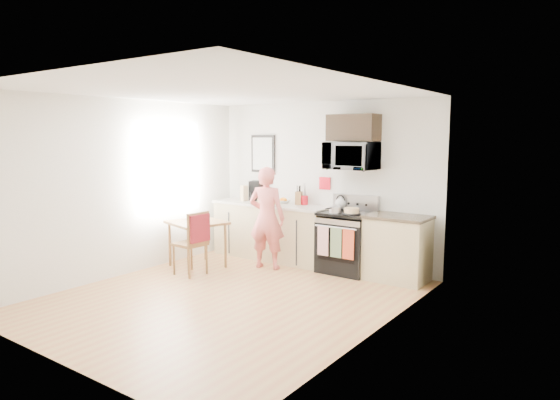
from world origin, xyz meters
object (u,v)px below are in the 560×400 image
Objects in this scene: dining_table at (197,227)px; cake at (351,211)px; person at (267,218)px; microwave at (351,156)px; chair at (196,235)px; range at (347,244)px.

cake is (2.20, 0.97, 0.32)m from dining_table.
microwave is at bearing -165.64° from person.
dining_table is 0.88× the size of chair.
dining_table is at bearing -156.23° from cake.
range reaches higher than chair.
person is 1.90× the size of dining_table.
microwave is (-0.00, 0.10, 1.32)m from range.
chair is 2.31m from cake.
range is 1.38× the size of dining_table.
range is at bearing 136.26° from cake.
chair is (-1.69, -1.60, -1.14)m from microwave.
cake is (0.14, -0.24, -0.79)m from microwave.
microwave is at bearing 120.59° from cake.
cake is at bearing -43.74° from range.
chair is at bearing -46.57° from dining_table.
dining_table is (-2.06, -1.21, -1.12)m from microwave.
cake is (0.14, -0.14, 0.53)m from range.
range is at bearing -169.86° from person.
chair is at bearing -138.50° from range.
person reaches higher than cake.
person reaches higher than dining_table.
range is at bearing -89.94° from microwave.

